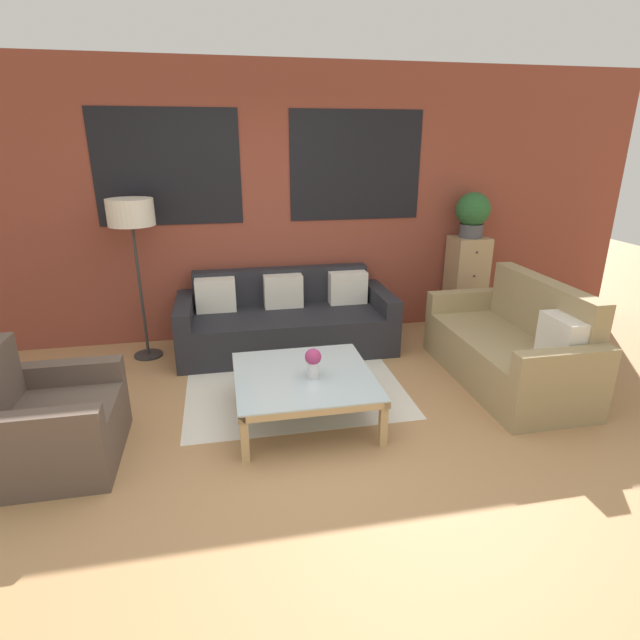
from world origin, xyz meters
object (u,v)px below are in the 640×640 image
Objects in this scene: couch_dark at (286,322)px; floor_lamp at (131,219)px; armchair_corner at (48,424)px; coffee_table at (304,380)px; settee_vintage at (511,349)px; potted_plant at (473,213)px; flower_vase at (313,361)px; drawer_cabinet at (465,283)px.

floor_lamp is (-1.40, 0.05, 1.08)m from couch_dark.
couch_dark is 1.39× the size of floor_lamp.
armchair_corner is 1.77m from coffee_table.
couch_dark is at bearing 42.42° from armchair_corner.
couch_dark is at bearing -2.12° from floor_lamp.
floor_lamp is (-3.26, 1.21, 1.06)m from settee_vintage.
couch_dark is 4.47× the size of potted_plant.
couch_dark is 9.22× the size of flower_vase.
flower_vase is (-1.85, -0.34, 0.20)m from settee_vintage.
potted_plant is (0.00, 0.00, 0.79)m from drawer_cabinet.
flower_vase reaches higher than coffee_table.
settee_vintage is 3.63m from floor_lamp.
couch_dark is 1.43m from coffee_table.
drawer_cabinet is 4.46× the size of flower_vase.
settee_vintage is at bearing -99.76° from potted_plant.
flower_vase is (0.06, -0.07, 0.18)m from coffee_table.
coffee_table is 0.21m from flower_vase.
potted_plant is at bearing 90.00° from drawer_cabinet.
drawer_cabinet is at bearing 25.69° from armchair_corner.
floor_lamp is at bearing 76.45° from armchair_corner.
couch_dark is 2.35m from potted_plant.
drawer_cabinet is at bearing 37.63° from coffee_table.
potted_plant is at bearing 39.59° from flower_vase.
coffee_table is 2.15× the size of potted_plant.
armchair_corner is (-3.67, -0.49, -0.03)m from settee_vintage.
settee_vintage reaches higher than armchair_corner.
coffee_table is at bearing -142.37° from drawer_cabinet.
floor_lamp reaches higher than potted_plant.
potted_plant reaches higher than drawer_cabinet.
potted_plant is (2.10, 0.23, 1.03)m from couch_dark.
drawer_cabinet reaches higher than couch_dark.
potted_plant is at bearing 80.24° from settee_vintage.
potted_plant is at bearing 37.64° from coffee_table.
potted_plant reaches higher than coffee_table.
armchair_corner is at bearing -172.79° from coffee_table.
armchair_corner is 1.80× the size of potted_plant.
armchair_corner is at bearing -103.55° from floor_lamp.
floor_lamp reaches higher than settee_vintage.
couch_dark is at bearing -173.83° from potted_plant.
flower_vase is at bearing 4.80° from armchair_corner.
drawer_cabinet is (3.91, 1.88, 0.25)m from armchair_corner.
potted_plant is at bearing 2.87° from floor_lamp.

